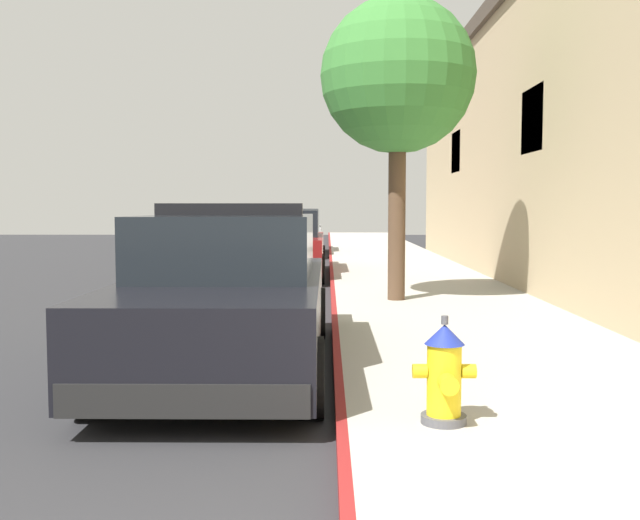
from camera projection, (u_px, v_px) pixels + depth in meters
The scene contains 8 objects.
ground_plane at pixel (71, 313), 11.88m from camera, with size 29.96×60.00×0.20m, color #2B2B2D.
sidewalk_pavement at pixel (439, 304), 11.81m from camera, with size 3.33×60.00×0.13m, color #ADA89E.
curb_painted_edge at pixel (334, 304), 11.82m from camera, with size 0.08×60.00×0.13m, color maroon.
police_cruiser at pixel (229, 296), 7.37m from camera, with size 1.94×4.84×1.68m.
parked_car_silver_ahead at pixel (284, 245), 17.09m from camera, with size 1.94×4.84×1.56m.
parked_car_dark_far at pixel (294, 233), 24.74m from camera, with size 1.94×4.84×1.56m.
fire_hydrant at pixel (444, 374), 5.07m from camera, with size 0.44×0.40×0.76m.
street_tree at pixel (398, 77), 11.56m from camera, with size 2.47×2.47×4.83m.
Camera 1 is at (-0.14, -1.74, 1.65)m, focal length 40.85 mm.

